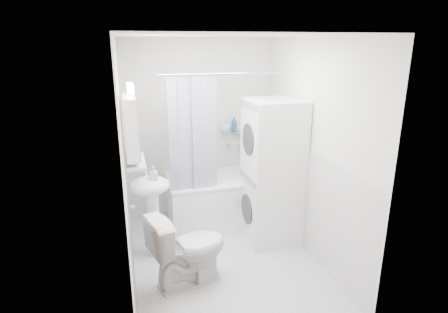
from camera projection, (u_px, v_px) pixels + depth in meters
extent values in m
plane|color=#B4B4B8|center=(224.00, 259.00, 4.21)|extent=(2.60, 2.60, 0.00)
plane|color=white|center=(200.00, 130.00, 5.06)|extent=(2.00, 0.00, 2.00)
plane|color=white|center=(271.00, 210.00, 2.66)|extent=(2.00, 0.00, 2.00)
plane|color=white|center=(124.00, 165.00, 3.61)|extent=(0.00, 2.60, 2.60)
plane|color=white|center=(312.00, 151.00, 4.10)|extent=(0.00, 2.60, 2.60)
plane|color=white|center=(224.00, 35.00, 3.51)|extent=(2.60, 2.60, 0.00)
plane|color=white|center=(201.00, 172.00, 5.22)|extent=(1.98, 0.00, 1.98)
plane|color=white|center=(130.00, 221.00, 3.79)|extent=(0.00, 2.58, 2.58)
plane|color=white|center=(308.00, 201.00, 4.28)|extent=(0.00, 2.58, 2.58)
plane|color=brown|center=(130.00, 225.00, 2.86)|extent=(0.00, 2.00, 2.00)
cylinder|color=silver|center=(133.00, 207.00, 3.18)|extent=(0.04, 0.04, 0.04)
cube|color=white|center=(231.00, 199.00, 5.06)|extent=(1.68, 0.78, 0.62)
cube|color=white|center=(232.00, 177.00, 4.96)|extent=(1.70, 0.80, 0.03)
cube|color=silver|center=(232.00, 185.00, 4.99)|extent=(1.50, 0.60, 0.20)
cylinder|color=silver|center=(239.00, 145.00, 5.22)|extent=(0.04, 0.12, 0.04)
cylinder|color=silver|center=(241.00, 73.00, 4.24)|extent=(1.88, 0.02, 0.02)
cube|color=#16164D|center=(174.00, 142.00, 4.27)|extent=(0.10, 0.02, 1.45)
cube|color=#16164D|center=(182.00, 141.00, 4.29)|extent=(0.10, 0.02, 1.45)
cube|color=#16164D|center=(189.00, 141.00, 4.31)|extent=(0.10, 0.02, 1.45)
cube|color=#16164D|center=(197.00, 140.00, 4.34)|extent=(0.10, 0.02, 1.45)
cube|color=#16164D|center=(205.00, 140.00, 4.36)|extent=(0.10, 0.02, 1.45)
cube|color=#16164D|center=(212.00, 139.00, 4.38)|extent=(0.10, 0.02, 1.45)
ellipsoid|color=white|center=(149.00, 186.00, 4.05)|extent=(0.44, 0.37, 0.20)
cylinder|color=white|center=(154.00, 225.00, 4.20)|extent=(0.14, 0.14, 0.75)
cylinder|color=silver|center=(146.00, 171.00, 4.14)|extent=(0.03, 0.03, 0.14)
cylinder|color=silver|center=(146.00, 167.00, 4.09)|extent=(0.02, 0.10, 0.02)
cube|color=white|center=(131.00, 127.00, 3.62)|extent=(0.12, 0.50, 0.60)
cube|color=white|center=(138.00, 127.00, 3.64)|extent=(0.01, 0.47, 0.57)
cube|color=#FFEABF|center=(130.00, 88.00, 3.52)|extent=(0.06, 0.45, 0.06)
cube|color=silver|center=(136.00, 161.00, 3.73)|extent=(0.18, 0.54, 0.02)
cube|color=silver|center=(243.00, 132.00, 5.17)|extent=(0.22, 0.06, 0.02)
cube|color=#510B12|center=(128.00, 131.00, 3.99)|extent=(0.05, 0.32, 0.76)
cube|color=#510B12|center=(128.00, 98.00, 3.90)|extent=(0.03, 0.29, 0.08)
cylinder|color=silver|center=(124.00, 95.00, 3.88)|extent=(0.02, 0.04, 0.02)
cube|color=white|center=(271.00, 206.00, 4.56)|extent=(0.61, 0.61, 0.86)
cylinder|color=#2D2D33|center=(247.00, 209.00, 4.48)|extent=(0.02, 0.37, 0.37)
cube|color=gray|center=(248.00, 179.00, 4.37)|extent=(0.01, 0.55, 0.08)
cube|color=white|center=(274.00, 137.00, 4.30)|extent=(0.61, 0.61, 0.86)
cylinder|color=#2D2D33|center=(248.00, 139.00, 4.23)|extent=(0.02, 0.37, 0.37)
cube|color=gray|center=(249.00, 105.00, 4.12)|extent=(0.01, 0.55, 0.08)
imported|color=white|center=(188.00, 249.00, 3.70)|extent=(0.87, 0.63, 0.76)
imported|color=gray|center=(154.00, 178.00, 3.99)|extent=(0.08, 0.17, 0.08)
imported|color=gray|center=(136.00, 161.00, 3.58)|extent=(0.07, 0.18, 0.07)
imported|color=gray|center=(135.00, 152.00, 3.82)|extent=(0.10, 0.09, 0.10)
imported|color=gray|center=(226.00, 128.00, 5.08)|extent=(0.13, 0.17, 0.13)
imported|color=#23578E|center=(234.00, 129.00, 5.12)|extent=(0.08, 0.21, 0.08)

